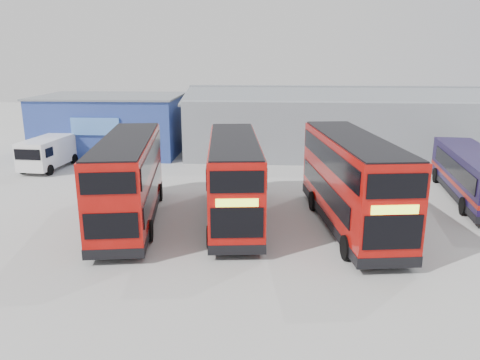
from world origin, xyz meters
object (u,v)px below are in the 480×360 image
(double_decker_centre, at_px, (234,180))
(office_block, at_px, (112,124))
(double_decker_right, at_px, (352,183))
(maintenance_shed, at_px, (358,123))
(panel_van, at_px, (48,152))
(double_decker_left, at_px, (129,181))
(single_decker_blue, at_px, (473,177))

(double_decker_centre, bearing_deg, office_block, 120.07)
(office_block, bearing_deg, double_decker_right, -44.02)
(maintenance_shed, distance_m, panel_van, 26.40)
(office_block, bearing_deg, panel_van, -116.04)
(office_block, xyz_separation_m, panel_van, (-3.05, -6.24, -1.23))
(maintenance_shed, xyz_separation_m, panel_van, (-25.05, -8.25, -1.25))
(double_decker_left, height_order, panel_van, double_decker_left)
(double_decker_right, bearing_deg, office_block, 128.56)
(double_decker_right, distance_m, single_decker_blue, 9.72)
(double_decker_left, bearing_deg, double_decker_centre, 178.62)
(single_decker_blue, bearing_deg, panel_van, -5.26)
(maintenance_shed, relative_size, double_decker_centre, 2.84)
(double_decker_right, distance_m, panel_van, 24.08)
(double_decker_centre, bearing_deg, maintenance_shed, 56.79)
(office_block, xyz_separation_m, double_decker_right, (18.17, -17.56, -0.23))
(maintenance_shed, bearing_deg, double_decker_left, -128.01)
(office_block, height_order, maintenance_shed, maintenance_shed)
(single_decker_blue, distance_m, panel_van, 30.04)
(panel_van, bearing_deg, double_decker_right, -23.42)
(maintenance_shed, height_order, double_decker_left, maintenance_shed)
(double_decker_left, relative_size, panel_van, 1.93)
(panel_van, bearing_deg, single_decker_blue, -7.14)
(double_decker_centre, xyz_separation_m, panel_van, (-15.20, 10.64, -0.87))
(single_decker_blue, bearing_deg, double_decker_centre, 24.12)
(double_decker_centre, distance_m, panel_van, 18.57)
(panel_van, bearing_deg, office_block, 68.62)
(maintenance_shed, distance_m, double_decker_left, 24.87)
(maintenance_shed, relative_size, double_decker_left, 2.77)
(maintenance_shed, bearing_deg, office_block, -174.79)
(double_decker_left, distance_m, double_decker_right, 11.49)
(double_decker_left, xyz_separation_m, panel_van, (-9.74, 11.34, -0.91))
(double_decker_centre, bearing_deg, panel_van, 139.34)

